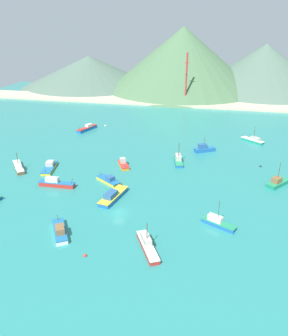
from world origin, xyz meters
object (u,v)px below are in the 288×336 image
(buoy_0, at_px, (105,126))
(buoy_2, at_px, (85,256))
(fishing_boat_8, at_px, (278,183))
(fishing_boat_12, at_px, (178,160))
(fishing_boat_6, at_px, (60,231))
(fishing_boat_10, at_px, (87,128))
(fishing_boat_2, at_px, (204,149))
(fishing_boat_7, at_px, (123,164))
(radio_tower, at_px, (186,79))
(fishing_boat_14, at_px, (113,196))
(fishing_boat_9, at_px, (253,140))
(fishing_boat_13, at_px, (147,245))
(fishing_boat_4, at_px, (109,180))
(fishing_boat_11, at_px, (56,183))
(fishing_boat_5, at_px, (19,167))
(fishing_boat_3, at_px, (50,167))
(buoy_1, at_px, (260,166))
(fishing_boat_0, at_px, (218,222))

(buoy_0, height_order, buoy_2, buoy_0)
(fishing_boat_8, xyz_separation_m, fishing_boat_12, (-29.02, 10.20, 0.04))
(fishing_boat_6, height_order, fishing_boat_10, fishing_boat_10)
(fishing_boat_2, distance_m, fishing_boat_6, 63.22)
(fishing_boat_7, bearing_deg, radio_tower, 83.70)
(fishing_boat_14, bearing_deg, fishing_boat_8, 22.43)
(fishing_boat_7, bearing_deg, fishing_boat_9, 38.61)
(fishing_boat_8, height_order, fishing_boat_10, fishing_boat_8)
(fishing_boat_13, bearing_deg, fishing_boat_9, 70.43)
(fishing_boat_2, relative_size, fishing_boat_10, 0.69)
(fishing_boat_2, xyz_separation_m, fishing_boat_4, (-25.04, -30.85, -0.33))
(radio_tower, bearing_deg, fishing_boat_2, -78.48)
(fishing_boat_4, distance_m, fishing_boat_6, 26.30)
(fishing_boat_8, relative_size, fishing_boat_9, 0.93)
(fishing_boat_11, bearing_deg, fishing_boat_4, 22.47)
(fishing_boat_5, relative_size, fishing_boat_11, 0.90)
(fishing_boat_2, xyz_separation_m, fishing_boat_5, (-55.08, -28.28, -0.24))
(fishing_boat_3, height_order, fishing_boat_9, fishing_boat_9)
(fishing_boat_11, bearing_deg, buoy_1, 25.35)
(fishing_boat_14, distance_m, radio_tower, 111.12)
(fishing_boat_3, height_order, fishing_boat_5, fishing_boat_5)
(fishing_boat_4, distance_m, buoy_1, 48.23)
(fishing_boat_2, height_order, fishing_boat_7, fishing_boat_2)
(fishing_boat_3, height_order, fishing_boat_6, fishing_boat_6)
(fishing_boat_13, height_order, fishing_boat_14, fishing_boat_13)
(fishing_boat_3, distance_m, fishing_boat_4, 21.39)
(fishing_boat_7, distance_m, radio_tower, 90.62)
(fishing_boat_10, bearing_deg, buoy_1, -19.76)
(fishing_boat_3, bearing_deg, buoy_0, 88.24)
(fishing_boat_14, bearing_deg, fishing_boat_5, 161.47)
(fishing_boat_3, distance_m, fishing_boat_7, 22.84)
(fishing_boat_8, distance_m, buoy_0, 79.61)
(fishing_boat_5, height_order, fishing_boat_14, fishing_boat_5)
(fishing_boat_5, height_order, radio_tower, radio_tower)
(fishing_boat_0, distance_m, radio_tower, 119.12)
(fishing_boat_9, height_order, buoy_1, fishing_boat_9)
(fishing_boat_4, relative_size, fishing_boat_12, 0.97)
(fishing_boat_0, bearing_deg, fishing_boat_12, 110.95)
(fishing_boat_8, height_order, buoy_2, fishing_boat_8)
(fishing_boat_10, bearing_deg, fishing_boat_7, -52.78)
(fishing_boat_5, height_order, fishing_boat_8, fishing_boat_8)
(fishing_boat_12, bearing_deg, fishing_boat_14, -115.76)
(fishing_boat_4, xyz_separation_m, fishing_boat_9, (42.77, 45.62, 0.04))
(radio_tower, bearing_deg, buoy_1, -67.83)
(buoy_1, bearing_deg, fishing_boat_14, -142.34)
(fishing_boat_5, height_order, buoy_0, fishing_boat_5)
(fishing_boat_11, xyz_separation_m, radio_tower, (24.10, 106.79, 13.16))
(fishing_boat_0, relative_size, fishing_boat_2, 1.04)
(fishing_boat_3, height_order, fishing_boat_13, fishing_boat_13)
(fishing_boat_9, distance_m, fishing_boat_10, 67.39)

